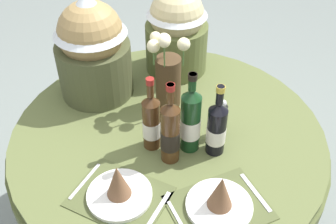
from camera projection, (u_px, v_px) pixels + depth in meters
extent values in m
cylinder|color=#5B6638|center=(168.00, 134.00, 1.76)|extent=(1.35, 1.35, 0.04)
cylinder|color=#545D33|center=(168.00, 153.00, 1.83)|extent=(1.38, 1.38, 0.19)
cylinder|color=black|center=(168.00, 187.00, 1.99)|extent=(0.12, 0.12, 0.68)
cube|color=#4E562F|center=(120.00, 196.00, 1.48)|extent=(0.42, 0.38, 0.00)
cylinder|color=white|center=(120.00, 195.00, 1.47)|extent=(0.24, 0.24, 0.02)
cone|color=brown|center=(118.00, 181.00, 1.42)|extent=(0.09, 0.09, 0.14)
cube|color=silver|center=(85.00, 181.00, 1.53)|extent=(0.10, 0.18, 0.00)
cube|color=silver|center=(157.00, 212.00, 1.42)|extent=(0.10, 0.18, 0.00)
cube|color=#4E562F|center=(219.00, 207.00, 1.44)|extent=(0.42, 0.38, 0.00)
cylinder|color=white|center=(219.00, 206.00, 1.44)|extent=(0.24, 0.24, 0.02)
cone|color=brown|center=(221.00, 192.00, 1.38)|extent=(0.09, 0.09, 0.14)
cube|color=silver|center=(180.00, 222.00, 1.39)|extent=(0.09, 0.18, 0.00)
cube|color=silver|center=(255.00, 192.00, 1.49)|extent=(0.09, 0.18, 0.00)
cylinder|color=#47331E|center=(169.00, 82.00, 1.82)|extent=(0.11, 0.11, 0.24)
sphere|color=beige|center=(184.00, 44.00, 1.63)|extent=(0.05, 0.05, 0.05)
cylinder|color=#4C7038|center=(183.00, 57.00, 1.67)|extent=(0.01, 0.01, 0.09)
sphere|color=beige|center=(153.00, 46.00, 1.65)|extent=(0.06, 0.06, 0.06)
cylinder|color=#4C7038|center=(154.00, 57.00, 1.68)|extent=(0.01, 0.01, 0.07)
sphere|color=beige|center=(164.00, 42.00, 1.61)|extent=(0.05, 0.05, 0.05)
cylinder|color=#4C7038|center=(164.00, 56.00, 1.66)|extent=(0.01, 0.01, 0.11)
sphere|color=beige|center=(164.00, 40.00, 1.69)|extent=(0.06, 0.06, 0.06)
cylinder|color=#4C7038|center=(164.00, 51.00, 1.72)|extent=(0.01, 0.01, 0.07)
sphere|color=beige|center=(155.00, 37.00, 1.66)|extent=(0.05, 0.05, 0.05)
cylinder|color=#4C7038|center=(156.00, 50.00, 1.70)|extent=(0.01, 0.01, 0.09)
cylinder|color=#143819|center=(190.00, 123.00, 1.59)|extent=(0.08, 0.08, 0.26)
cylinder|color=silver|center=(190.00, 127.00, 1.61)|extent=(0.08, 0.08, 0.09)
cone|color=#143819|center=(192.00, 94.00, 1.50)|extent=(0.08, 0.08, 0.04)
cylinder|color=#143819|center=(192.00, 82.00, 1.46)|extent=(0.03, 0.03, 0.07)
cylinder|color=black|center=(193.00, 77.00, 1.45)|extent=(0.03, 0.03, 0.02)
cylinder|color=#422814|center=(152.00, 125.00, 1.61)|extent=(0.07, 0.07, 0.22)
cylinder|color=silver|center=(152.00, 128.00, 1.62)|extent=(0.07, 0.07, 0.08)
cone|color=#422814|center=(151.00, 100.00, 1.53)|extent=(0.07, 0.07, 0.03)
cylinder|color=#422814|center=(150.00, 88.00, 1.49)|extent=(0.03, 0.03, 0.08)
cylinder|color=maroon|center=(150.00, 81.00, 1.47)|extent=(0.03, 0.03, 0.02)
cylinder|color=black|center=(216.00, 131.00, 1.59)|extent=(0.08, 0.08, 0.21)
cylinder|color=silver|center=(216.00, 134.00, 1.60)|extent=(0.08, 0.08, 0.07)
cone|color=black|center=(219.00, 107.00, 1.51)|extent=(0.08, 0.08, 0.03)
cylinder|color=black|center=(220.00, 95.00, 1.48)|extent=(0.03, 0.03, 0.08)
cylinder|color=#B29933|center=(221.00, 89.00, 1.46)|extent=(0.03, 0.03, 0.02)
cylinder|color=#422814|center=(170.00, 135.00, 1.55)|extent=(0.07, 0.07, 0.25)
cylinder|color=black|center=(170.00, 139.00, 1.56)|extent=(0.08, 0.08, 0.09)
cone|color=#422814|center=(170.00, 106.00, 1.45)|extent=(0.07, 0.07, 0.03)
cylinder|color=#422814|center=(170.00, 94.00, 1.42)|extent=(0.03, 0.03, 0.08)
cylinder|color=maroon|center=(170.00, 87.00, 1.40)|extent=(0.03, 0.03, 0.02)
cylinder|color=black|center=(221.00, 120.00, 1.69)|extent=(0.05, 0.05, 0.15)
sphere|color=#B7B7BC|center=(223.00, 103.00, 1.63)|extent=(0.03, 0.03, 0.03)
cylinder|color=#474C2D|center=(95.00, 69.00, 1.89)|extent=(0.34, 0.34, 0.26)
sphere|color=#9E7F4C|center=(90.00, 33.00, 1.76)|extent=(0.29, 0.29, 0.29)
cone|color=silver|center=(88.00, 13.00, 1.70)|extent=(0.33, 0.33, 0.19)
cylinder|color=#566033|center=(176.00, 47.00, 2.04)|extent=(0.31, 0.31, 0.25)
sphere|color=#C6B784|center=(177.00, 15.00, 1.92)|extent=(0.26, 0.26, 0.26)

